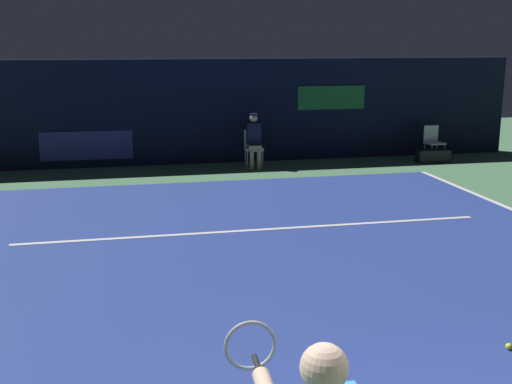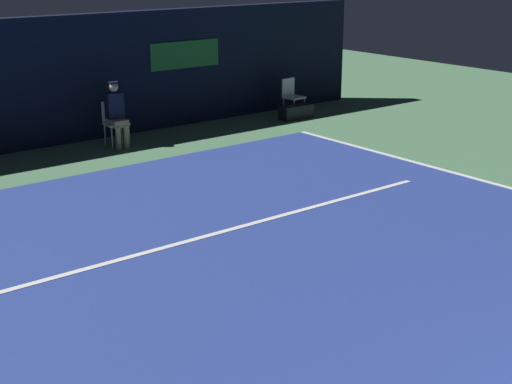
{
  "view_description": "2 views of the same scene",
  "coord_description": "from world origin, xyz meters",
  "px_view_note": "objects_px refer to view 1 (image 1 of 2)",
  "views": [
    {
      "loc": [
        -2.15,
        -2.81,
        3.02
      ],
      "look_at": [
        -0.12,
        6.65,
        0.77
      ],
      "focal_mm": 45.63,
      "sensor_mm": 36.0,
      "label": 1
    },
    {
      "loc": [
        -6.06,
        -1.06,
        3.85
      ],
      "look_at": [
        -0.54,
        5.9,
        1.0
      ],
      "focal_mm": 53.24,
      "sensor_mm": 36.0,
      "label": 2
    }
  ],
  "objects_px": {
    "tennis_ball": "(509,346)",
    "equipment_bag": "(433,156)",
    "line_judge_on_chair": "(254,140)",
    "courtside_chair_near": "(433,140)"
  },
  "relations": [
    {
      "from": "line_judge_on_chair",
      "to": "tennis_ball",
      "type": "relative_size",
      "value": 19.41
    },
    {
      "from": "line_judge_on_chair",
      "to": "equipment_bag",
      "type": "height_order",
      "value": "line_judge_on_chair"
    },
    {
      "from": "line_judge_on_chair",
      "to": "courtside_chair_near",
      "type": "distance_m",
      "value": 4.8
    },
    {
      "from": "courtside_chair_near",
      "to": "tennis_ball",
      "type": "relative_size",
      "value": 12.94
    },
    {
      "from": "line_judge_on_chair",
      "to": "courtside_chair_near",
      "type": "height_order",
      "value": "line_judge_on_chair"
    },
    {
      "from": "line_judge_on_chair",
      "to": "tennis_ball",
      "type": "height_order",
      "value": "line_judge_on_chair"
    },
    {
      "from": "courtside_chair_near",
      "to": "equipment_bag",
      "type": "height_order",
      "value": "courtside_chair_near"
    },
    {
      "from": "tennis_ball",
      "to": "equipment_bag",
      "type": "relative_size",
      "value": 0.08
    },
    {
      "from": "courtside_chair_near",
      "to": "tennis_ball",
      "type": "height_order",
      "value": "courtside_chair_near"
    },
    {
      "from": "tennis_ball",
      "to": "equipment_bag",
      "type": "height_order",
      "value": "equipment_bag"
    }
  ]
}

